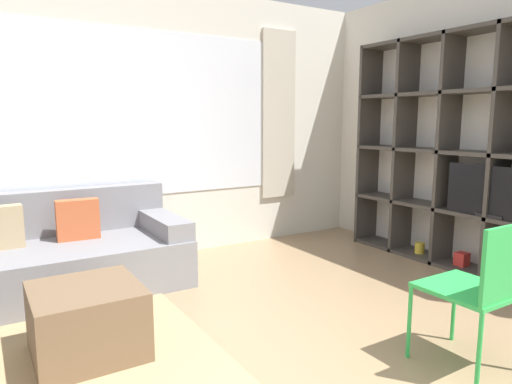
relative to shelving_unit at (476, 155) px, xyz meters
The scene contains 7 objects.
wall_back 3.16m from the shelving_unit, 141.11° to the left, with size 6.37×0.11×2.70m.
wall_right 0.43m from the shelving_unit, 58.19° to the left, with size 0.07×4.53×2.70m, color silver.
area_rug 3.92m from the shelving_unit, behind, with size 2.15×1.96×0.01m, color tan.
shelving_unit is the anchor object (origin of this frame).
couch_main 3.82m from the shelving_unit, 157.11° to the left, with size 2.16×0.98×0.79m.
ottoman 3.51m from the shelving_unit, behind, with size 0.61×0.62×0.42m.
folding_chair 2.01m from the shelving_unit, 144.91° to the right, with size 0.44×0.46×0.86m.
Camera 1 is at (-1.42, -1.09, 1.39)m, focal length 32.00 mm.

